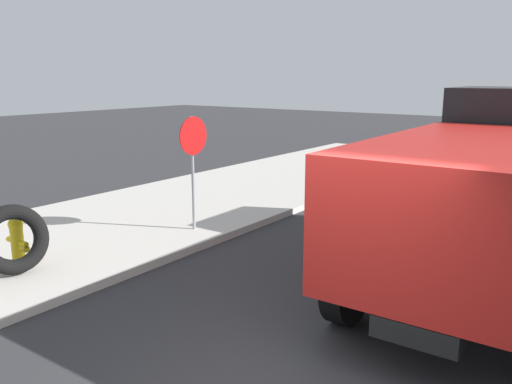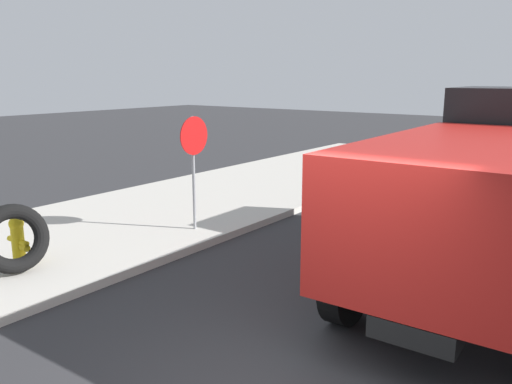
{
  "view_description": "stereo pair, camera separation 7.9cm",
  "coord_description": "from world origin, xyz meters",
  "px_view_note": "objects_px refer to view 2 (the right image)",
  "views": [
    {
      "loc": [
        -3.79,
        -2.35,
        3.2
      ],
      "look_at": [
        3.27,
        2.83,
        1.25
      ],
      "focal_mm": 36.59,
      "sensor_mm": 36.0,
      "label": 1
    },
    {
      "loc": [
        -3.74,
        -2.41,
        3.2
      ],
      "look_at": [
        3.27,
        2.83,
        1.25
      ],
      "focal_mm": 36.59,
      "sensor_mm": 36.0,
      "label": 2
    }
  ],
  "objects_px": {
    "loose_tire": "(14,239)",
    "stop_sign": "(194,152)",
    "fire_hydrant": "(18,239)",
    "dump_truck_red": "(497,184)"
  },
  "relations": [
    {
      "from": "loose_tire",
      "to": "stop_sign",
      "type": "distance_m",
      "value": 3.69
    },
    {
      "from": "fire_hydrant",
      "to": "loose_tire",
      "type": "bearing_deg",
      "value": -125.98
    },
    {
      "from": "fire_hydrant",
      "to": "loose_tire",
      "type": "height_order",
      "value": "loose_tire"
    },
    {
      "from": "fire_hydrant",
      "to": "stop_sign",
      "type": "height_order",
      "value": "stop_sign"
    },
    {
      "from": "fire_hydrant",
      "to": "dump_truck_red",
      "type": "height_order",
      "value": "dump_truck_red"
    },
    {
      "from": "fire_hydrant",
      "to": "loose_tire",
      "type": "relative_size",
      "value": 0.73
    },
    {
      "from": "dump_truck_red",
      "to": "stop_sign",
      "type": "bearing_deg",
      "value": 99.54
    },
    {
      "from": "fire_hydrant",
      "to": "dump_truck_red",
      "type": "distance_m",
      "value": 7.67
    },
    {
      "from": "loose_tire",
      "to": "stop_sign",
      "type": "relative_size",
      "value": 0.48
    },
    {
      "from": "fire_hydrant",
      "to": "dump_truck_red",
      "type": "xyz_separation_m",
      "value": [
        4.15,
        -6.37,
        1.03
      ]
    }
  ]
}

